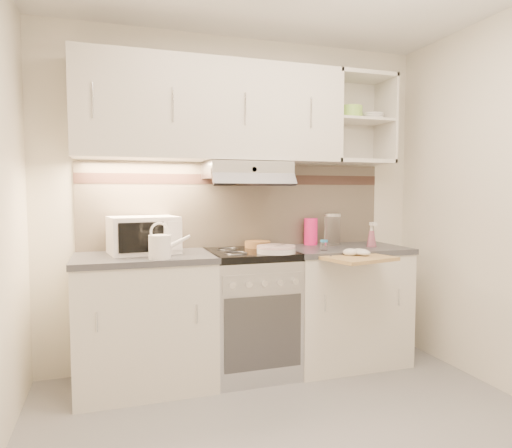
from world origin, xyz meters
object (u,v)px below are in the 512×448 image
at_px(microwave, 143,235).
at_px(plate_stack, 276,249).
at_px(pink_pitcher, 311,231).
at_px(glass_jar, 332,229).
at_px(watering_can, 161,246).
at_px(spray_bottle, 372,237).
at_px(electric_range, 250,312).
at_px(cutting_board, 356,258).

xyz_separation_m(microwave, plate_stack, (0.88, -0.27, -0.10)).
relative_size(pink_pitcher, glass_jar, 0.85).
distance_m(watering_can, glass_jar, 1.43).
distance_m(watering_can, plate_stack, 0.79).
distance_m(plate_stack, spray_bottle, 0.83).
bearing_deg(electric_range, plate_stack, -53.77).
height_order(microwave, spray_bottle, microwave).
height_order(electric_range, microwave, microwave).
distance_m(plate_stack, glass_jar, 0.68).
bearing_deg(plate_stack, glass_jar, 27.92).
distance_m(spray_bottle, cutting_board, 0.46).
height_order(pink_pitcher, glass_jar, glass_jar).
xyz_separation_m(electric_range, plate_stack, (0.13, -0.18, 0.47)).
bearing_deg(electric_range, microwave, 173.30).
xyz_separation_m(microwave, watering_can, (0.09, -0.31, -0.04)).
height_order(plate_stack, cutting_board, plate_stack).
height_order(microwave, watering_can, microwave).
height_order(electric_range, pink_pitcher, pink_pitcher).
relative_size(plate_stack, pink_pitcher, 1.26).
height_order(microwave, pink_pitcher, microwave).
relative_size(glass_jar, cutting_board, 0.58).
distance_m(electric_range, plate_stack, 0.52).
relative_size(plate_stack, spray_bottle, 1.33).
relative_size(glass_jar, spray_bottle, 1.24).
bearing_deg(microwave, watering_can, -82.37).
relative_size(microwave, cutting_board, 1.13).
bearing_deg(cutting_board, watering_can, 159.16).
bearing_deg(pink_pitcher, electric_range, 175.99).
distance_m(microwave, plate_stack, 0.92).
bearing_deg(spray_bottle, cutting_board, -142.35).
distance_m(pink_pitcher, glass_jar, 0.17).
relative_size(microwave, spray_bottle, 2.43).
relative_size(electric_range, spray_bottle, 4.43).
xyz_separation_m(spray_bottle, cutting_board, (-0.32, -0.32, -0.11)).
bearing_deg(plate_stack, spray_bottle, 7.52).
relative_size(microwave, watering_can, 1.80).
bearing_deg(watering_can, spray_bottle, -0.84).
bearing_deg(glass_jar, microwave, -178.15).
relative_size(plate_stack, glass_jar, 1.07).
bearing_deg(microwave, pink_pitcher, -3.59).
relative_size(microwave, glass_jar, 1.97).
bearing_deg(plate_stack, pink_pitcher, 41.02).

